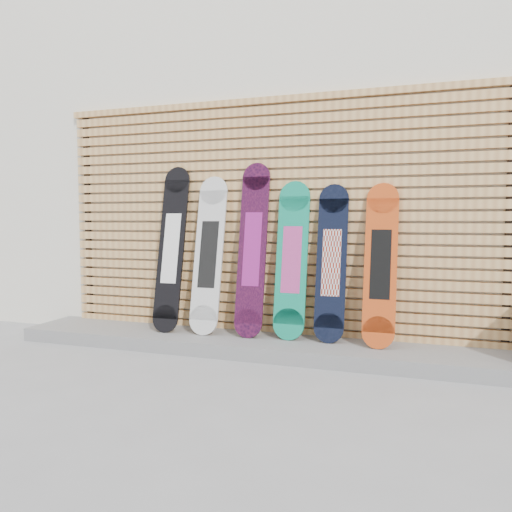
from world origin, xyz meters
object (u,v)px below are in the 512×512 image
at_px(snowboard_3, 292,260).
at_px(snowboard_5, 381,264).
at_px(snowboard_1, 209,254).
at_px(snowboard_4, 331,263).
at_px(snowboard_0, 171,248).
at_px(snowboard_2, 252,249).

bearing_deg(snowboard_3, snowboard_5, -2.03).
relative_size(snowboard_1, snowboard_4, 1.07).
bearing_deg(snowboard_4, snowboard_1, -178.23).
distance_m(snowboard_0, snowboard_4, 1.53).
height_order(snowboard_2, snowboard_4, snowboard_2).
bearing_deg(snowboard_0, snowboard_5, 0.38).
relative_size(snowboard_2, snowboard_4, 1.15).
distance_m(snowboard_1, snowboard_4, 1.15).
bearing_deg(snowboard_1, snowboard_5, 0.17).
bearing_deg(snowboard_3, snowboard_2, -177.19).
bearing_deg(snowboard_4, snowboard_5, -4.22).
distance_m(snowboard_3, snowboard_5, 0.77).
distance_m(snowboard_0, snowboard_5, 1.95).
relative_size(snowboard_0, snowboard_2, 0.99).
distance_m(snowboard_2, snowboard_5, 1.14).
xyz_separation_m(snowboard_0, snowboard_5, (1.95, 0.01, -0.10)).
distance_m(snowboard_0, snowboard_2, 0.81).
height_order(snowboard_1, snowboard_4, snowboard_1).
xyz_separation_m(snowboard_2, snowboard_4, (0.72, 0.02, -0.11)).
distance_m(snowboard_1, snowboard_5, 1.56).
relative_size(snowboard_3, snowboard_4, 1.03).
relative_size(snowboard_1, snowboard_2, 0.93).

